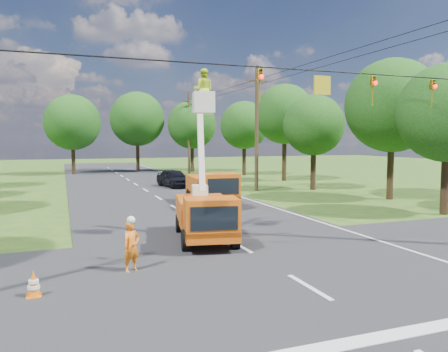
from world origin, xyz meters
name	(u,v)px	position (x,y,z in m)	size (l,w,h in m)	color
ground	(158,198)	(0.00, 20.00, 0.00)	(140.00, 140.00, 0.00)	#274F17
road_main	(158,198)	(0.00, 20.00, 0.00)	(12.00, 100.00, 0.06)	black
road_cross	(276,269)	(0.00, 2.00, 0.00)	(56.00, 10.00, 0.07)	black
stop_bar	(391,338)	(0.00, -3.20, 0.00)	(9.00, 0.45, 0.02)	silver
edge_line	(232,195)	(5.60, 20.00, 0.00)	(0.12, 90.00, 0.02)	silver
bucket_truck	(205,204)	(-0.92, 6.48, 1.51)	(2.90, 5.57, 6.97)	#C2440D
second_truck	(212,188)	(2.42, 15.40, 1.12)	(2.67, 5.91, 2.16)	#C2440D
ground_worker	(131,246)	(-4.36, 3.27, 0.80)	(0.59, 0.38, 1.61)	orange
distant_car	(174,178)	(2.83, 26.85, 0.78)	(1.85, 4.60, 1.57)	black
traffic_cone_1	(235,227)	(0.64, 7.04, 0.36)	(0.38, 0.38, 0.71)	orange
traffic_cone_2	(228,213)	(1.67, 10.64, 0.36)	(0.38, 0.38, 0.71)	orange
traffic_cone_3	(34,284)	(-7.09, 1.89, 0.36)	(0.38, 0.38, 0.71)	orange
traffic_cone_6	(225,195)	(4.06, 17.50, 0.36)	(0.38, 0.38, 0.71)	orange
pole_right_mid	(257,127)	(8.50, 22.00, 5.11)	(1.80, 0.30, 10.00)	#4C3823
pole_right_far	(189,132)	(8.50, 42.00, 5.11)	(1.80, 0.30, 10.00)	#4C3823
signal_span	(339,85)	(2.23, 1.99, 5.88)	(18.00, 0.29, 1.07)	black
tree_right_a	(448,113)	(13.50, 8.00, 5.56)	(5.40, 5.40, 8.28)	#382616
tree_right_b	(392,106)	(15.00, 14.00, 6.43)	(6.40, 6.40, 9.65)	#382616
tree_right_c	(314,125)	(13.20, 21.00, 5.31)	(5.00, 5.00, 7.83)	#382616
tree_right_d	(285,114)	(14.80, 29.00, 6.68)	(6.00, 6.00, 9.70)	#382616
tree_right_e	(244,125)	(13.80, 37.00, 5.81)	(5.60, 5.60, 8.63)	#382616
tree_far_a	(72,122)	(-5.00, 45.00, 6.19)	(6.60, 6.60, 9.50)	#382616
tree_far_b	(137,119)	(3.00, 47.00, 6.81)	(7.00, 7.00, 10.32)	#382616
tree_far_c	(192,125)	(9.50, 44.00, 6.06)	(6.20, 6.20, 9.18)	#382616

